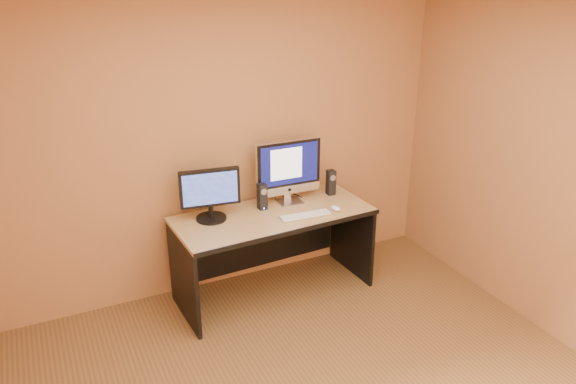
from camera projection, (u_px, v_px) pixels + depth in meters
name	position (u px, v px, depth m)	size (l,w,h in m)	color
walls	(345.00, 245.00, 3.03)	(4.00, 4.00, 2.60)	#905E3A
desk	(274.00, 254.00, 4.83)	(1.65, 0.72, 0.76)	tan
imac	(290.00, 172.00, 4.79)	(0.59, 0.22, 0.57)	silver
second_monitor	(210.00, 195.00, 4.50)	(0.50, 0.25, 0.43)	black
speaker_left	(262.00, 196.00, 4.74)	(0.07, 0.07, 0.23)	black
speaker_right	(331.00, 182.00, 5.04)	(0.07, 0.07, 0.23)	black
keyboard	(306.00, 215.00, 4.63)	(0.44, 0.12, 0.02)	silver
mouse	(336.00, 208.00, 4.75)	(0.06, 0.11, 0.04)	white
cable_a	(294.00, 194.00, 5.08)	(0.01, 0.01, 0.23)	black
cable_b	(275.00, 196.00, 5.02)	(0.01, 0.01, 0.19)	black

